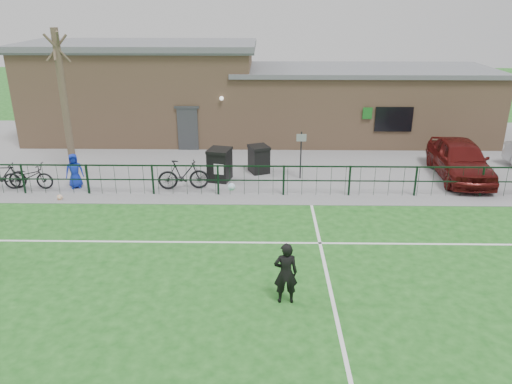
{
  "coord_description": "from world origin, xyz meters",
  "views": [
    {
      "loc": [
        0.26,
        -9.82,
        7.12
      ],
      "look_at": [
        0.0,
        5.0,
        1.3
      ],
      "focal_mm": 35.0,
      "sensor_mm": 36.0,
      "label": 1
    }
  ],
  "objects_px": {
    "wheelie_bin_right": "(259,160)",
    "car_maroon": "(460,159)",
    "bicycle_c": "(28,177)",
    "bicycle_b": "(3,176)",
    "bare_tree": "(65,104)",
    "spectator_child": "(74,171)",
    "bicycle_d": "(183,175)",
    "ball_ground": "(60,197)",
    "wheelie_bin_left": "(220,166)",
    "sign_post": "(301,155)"
  },
  "relations": [
    {
      "from": "wheelie_bin_right",
      "to": "car_maroon",
      "type": "height_order",
      "value": "car_maroon"
    },
    {
      "from": "wheelie_bin_right",
      "to": "bicycle_c",
      "type": "bearing_deg",
      "value": 170.98
    },
    {
      "from": "car_maroon",
      "to": "bicycle_b",
      "type": "bearing_deg",
      "value": -171.81
    },
    {
      "from": "bare_tree",
      "to": "wheelie_bin_right",
      "type": "relative_size",
      "value": 5.48
    },
    {
      "from": "bicycle_c",
      "to": "car_maroon",
      "type": "bearing_deg",
      "value": -85.86
    },
    {
      "from": "bare_tree",
      "to": "spectator_child",
      "type": "height_order",
      "value": "bare_tree"
    },
    {
      "from": "bicycle_d",
      "to": "ball_ground",
      "type": "height_order",
      "value": "bicycle_d"
    },
    {
      "from": "spectator_child",
      "to": "ball_ground",
      "type": "height_order",
      "value": "spectator_child"
    },
    {
      "from": "bicycle_c",
      "to": "spectator_child",
      "type": "distance_m",
      "value": 1.82
    },
    {
      "from": "wheelie_bin_right",
      "to": "bicycle_b",
      "type": "distance_m",
      "value": 10.28
    },
    {
      "from": "bicycle_b",
      "to": "ball_ground",
      "type": "height_order",
      "value": "bicycle_b"
    },
    {
      "from": "bicycle_d",
      "to": "bare_tree",
      "type": "bearing_deg",
      "value": 62.85
    },
    {
      "from": "wheelie_bin_left",
      "to": "spectator_child",
      "type": "height_order",
      "value": "spectator_child"
    },
    {
      "from": "sign_post",
      "to": "spectator_child",
      "type": "height_order",
      "value": "sign_post"
    },
    {
      "from": "wheelie_bin_left",
      "to": "car_maroon",
      "type": "relative_size",
      "value": 0.26
    },
    {
      "from": "bare_tree",
      "to": "bicycle_b",
      "type": "xyz_separation_m",
      "value": [
        -2.03,
        -2.02,
        -2.45
      ]
    },
    {
      "from": "sign_post",
      "to": "ball_ground",
      "type": "relative_size",
      "value": 9.27
    },
    {
      "from": "wheelie_bin_left",
      "to": "wheelie_bin_right",
      "type": "distance_m",
      "value": 1.9
    },
    {
      "from": "ball_ground",
      "to": "bare_tree",
      "type": "bearing_deg",
      "value": 100.8
    },
    {
      "from": "wheelie_bin_right",
      "to": "car_maroon",
      "type": "relative_size",
      "value": 0.23
    },
    {
      "from": "wheelie_bin_left",
      "to": "bicycle_c",
      "type": "bearing_deg",
      "value": -157.95
    },
    {
      "from": "wheelie_bin_right",
      "to": "bicycle_d",
      "type": "height_order",
      "value": "bicycle_d"
    },
    {
      "from": "bare_tree",
      "to": "bicycle_c",
      "type": "relative_size",
      "value": 3.1
    },
    {
      "from": "bicycle_d",
      "to": "ball_ground",
      "type": "bearing_deg",
      "value": 98.62
    },
    {
      "from": "wheelie_bin_left",
      "to": "wheelie_bin_right",
      "type": "bearing_deg",
      "value": 45.83
    },
    {
      "from": "spectator_child",
      "to": "bicycle_b",
      "type": "bearing_deg",
      "value": 164.97
    },
    {
      "from": "bicycle_b",
      "to": "spectator_child",
      "type": "relative_size",
      "value": 1.27
    },
    {
      "from": "bare_tree",
      "to": "bicycle_d",
      "type": "height_order",
      "value": "bare_tree"
    },
    {
      "from": "wheelie_bin_right",
      "to": "sign_post",
      "type": "height_order",
      "value": "sign_post"
    },
    {
      "from": "wheelie_bin_left",
      "to": "ball_ground",
      "type": "bearing_deg",
      "value": -145.51
    },
    {
      "from": "car_maroon",
      "to": "bicycle_c",
      "type": "distance_m",
      "value": 17.5
    },
    {
      "from": "car_maroon",
      "to": "bicycle_b",
      "type": "height_order",
      "value": "car_maroon"
    },
    {
      "from": "spectator_child",
      "to": "ball_ground",
      "type": "relative_size",
      "value": 6.44
    },
    {
      "from": "bicycle_b",
      "to": "bicycle_c",
      "type": "xyz_separation_m",
      "value": [
        1.0,
        -0.01,
        -0.02
      ]
    },
    {
      "from": "bare_tree",
      "to": "ball_ground",
      "type": "relative_size",
      "value": 27.8
    },
    {
      "from": "bicycle_b",
      "to": "spectator_child",
      "type": "height_order",
      "value": "spectator_child"
    },
    {
      "from": "bare_tree",
      "to": "bicycle_b",
      "type": "bearing_deg",
      "value": -135.12
    },
    {
      "from": "bicycle_b",
      "to": "ball_ground",
      "type": "distance_m",
      "value": 2.89
    },
    {
      "from": "bicycle_d",
      "to": "spectator_child",
      "type": "distance_m",
      "value": 4.32
    },
    {
      "from": "bicycle_d",
      "to": "wheelie_bin_right",
      "type": "bearing_deg",
      "value": -60.7
    },
    {
      "from": "wheelie_bin_right",
      "to": "spectator_child",
      "type": "bearing_deg",
      "value": 172.89
    },
    {
      "from": "bicycle_c",
      "to": "spectator_child",
      "type": "relative_size",
      "value": 1.39
    },
    {
      "from": "bicycle_c",
      "to": "bicycle_d",
      "type": "relative_size",
      "value": 0.97
    },
    {
      "from": "spectator_child",
      "to": "wheelie_bin_left",
      "type": "bearing_deg",
      "value": -8.64
    },
    {
      "from": "car_maroon",
      "to": "spectator_child",
      "type": "distance_m",
      "value": 15.69
    },
    {
      "from": "bicycle_c",
      "to": "ball_ground",
      "type": "height_order",
      "value": "bicycle_c"
    },
    {
      "from": "wheelie_bin_right",
      "to": "spectator_child",
      "type": "distance_m",
      "value": 7.53
    },
    {
      "from": "bicycle_c",
      "to": "bicycle_d",
      "type": "distance_m",
      "value": 6.12
    },
    {
      "from": "wheelie_bin_right",
      "to": "bare_tree",
      "type": "bearing_deg",
      "value": 158.53
    },
    {
      "from": "wheelie_bin_left",
      "to": "car_maroon",
      "type": "bearing_deg",
      "value": 16.03
    }
  ]
}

